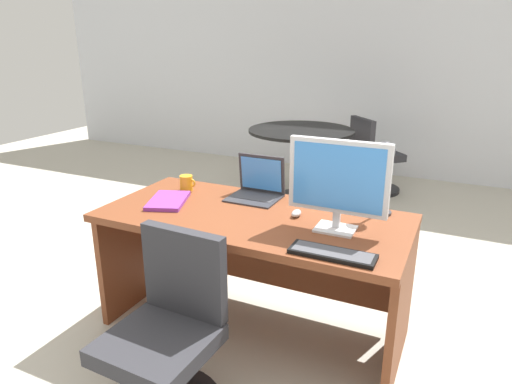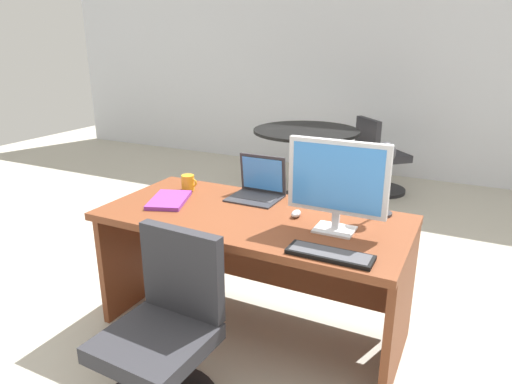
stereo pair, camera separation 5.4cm
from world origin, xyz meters
name	(u,v)px [view 2 (the right image)]	position (x,y,z in m)	size (l,w,h in m)	color
ground	(329,237)	(0.00, 1.50, 0.00)	(12.00, 12.00, 0.00)	#B7B2A3
back_wall	(393,63)	(0.00, 3.80, 1.40)	(10.00, 0.10, 2.80)	silver
desk	(256,244)	(0.00, 0.05, 0.54)	(1.72, 0.81, 0.74)	brown
monitor	(337,180)	(0.48, -0.02, 1.01)	(0.51, 0.16, 0.47)	silver
laptop	(259,184)	(-0.11, 0.30, 0.82)	(0.31, 0.26, 0.25)	#2D2D33
keyboard	(330,254)	(0.55, -0.31, 0.75)	(0.39, 0.13, 0.02)	black
mouse	(296,214)	(0.23, 0.07, 0.76)	(0.05, 0.09, 0.04)	#B7BABF
desk_lamp	(385,162)	(0.64, 0.29, 1.05)	(0.12, 0.14, 0.42)	#2D2D33
book	(169,200)	(-0.55, -0.04, 0.75)	(0.30, 0.37, 0.02)	purple
coffee_mug	(188,182)	(-0.57, 0.21, 0.79)	(0.11, 0.08, 0.10)	orange
office_chair	(164,344)	(-0.10, -0.72, 0.34)	(0.56, 0.56, 0.85)	black
meeting_table	(306,147)	(-0.56, 2.36, 0.58)	(1.11, 1.11, 0.78)	black
meeting_chair_near	(378,162)	(0.09, 2.97, 0.35)	(0.66, 0.65, 0.85)	black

